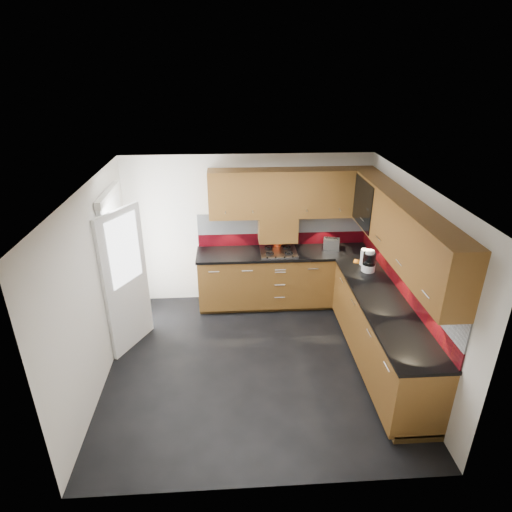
{
  "coord_description": "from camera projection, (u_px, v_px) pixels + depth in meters",
  "views": [
    {
      "loc": [
        -0.29,
        -4.53,
        3.67
      ],
      "look_at": [
        0.05,
        0.65,
        1.27
      ],
      "focal_mm": 30.0,
      "sensor_mm": 36.0,
      "label": 1
    }
  ],
  "objects": [
    {
      "name": "food_processor",
      "position": [
        369.0,
        262.0,
        5.99
      ],
      "size": [
        0.19,
        0.19,
        0.31
      ],
      "color": "white",
      "rests_on": "countertop"
    },
    {
      "name": "extractor_hood",
      "position": [
        278.0,
        228.0,
        6.63
      ],
      "size": [
        0.6,
        0.33,
        0.4
      ],
      "primitive_type": "cube",
      "color": "#5A3714",
      "rests_on": "room"
    },
    {
      "name": "gas_hob",
      "position": [
        279.0,
        252.0,
        6.62
      ],
      "size": [
        0.56,
        0.5,
        0.04
      ],
      "color": "silver",
      "rests_on": "countertop"
    },
    {
      "name": "utensil_pot",
      "position": [
        278.0,
        241.0,
        6.79
      ],
      "size": [
        0.12,
        0.12,
        0.44
      ],
      "color": "red",
      "rests_on": "countertop"
    },
    {
      "name": "glass_cabinet",
      "position": [
        373.0,
        202.0,
        5.95
      ],
      "size": [
        0.32,
        0.8,
        0.66
      ],
      "color": "black",
      "rests_on": "room"
    },
    {
      "name": "room",
      "position": [
        256.0,
        262.0,
        5.03
      ],
      "size": [
        4.0,
        3.8,
        2.64
      ],
      "color": "black"
    },
    {
      "name": "back_door",
      "position": [
        121.0,
        272.0,
        5.8
      ],
      "size": [
        0.42,
        1.19,
        2.04
      ],
      "color": "white",
      "rests_on": "room"
    },
    {
      "name": "paper_towel",
      "position": [
        364.0,
        257.0,
        6.19
      ],
      "size": [
        0.15,
        0.15,
        0.24
      ],
      "primitive_type": "cylinder",
      "rotation": [
        0.0,
        0.0,
        -0.37
      ],
      "color": "white",
      "rests_on": "countertop"
    },
    {
      "name": "base_cabinets",
      "position": [
        326.0,
        304.0,
        6.19
      ],
      "size": [
        2.7,
        3.2,
        0.95
      ],
      "color": "#5A3714",
      "rests_on": "room"
    },
    {
      "name": "orange_cloth",
      "position": [
        358.0,
        262.0,
        6.31
      ],
      "size": [
        0.16,
        0.15,
        0.01
      ],
      "primitive_type": "cube",
      "rotation": [
        0.0,
        0.0,
        -0.41
      ],
      "color": "orange",
      "rests_on": "countertop"
    },
    {
      "name": "backsplash",
      "position": [
        341.0,
        249.0,
        6.07
      ],
      "size": [
        2.7,
        3.2,
        0.54
      ],
      "color": "maroon",
      "rests_on": "countertop"
    },
    {
      "name": "toaster",
      "position": [
        331.0,
        244.0,
        6.72
      ],
      "size": [
        0.28,
        0.21,
        0.18
      ],
      "color": "silver",
      "rests_on": "countertop"
    },
    {
      "name": "countertop",
      "position": [
        327.0,
        275.0,
        5.98
      ],
      "size": [
        2.72,
        3.22,
        0.04
      ],
      "color": "black",
      "rests_on": "base_cabinets"
    },
    {
      "name": "upper_cabinets",
      "position": [
        344.0,
        211.0,
        5.67
      ],
      "size": [
        2.5,
        3.2,
        0.72
      ],
      "color": "#5A3714",
      "rests_on": "room"
    }
  ]
}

